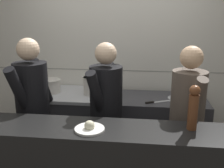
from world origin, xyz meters
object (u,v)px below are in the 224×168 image
sauce_pot (92,85)px  chef_head_cook (33,110)px  stock_pot (51,85)px  plated_dish_main (90,128)px  oven_range (74,125)px  pepper_mill (193,107)px  chef_line (186,119)px  chefs_knife (156,102)px  chef_sous (106,113)px  mixing_bowl_steel (179,95)px

sauce_pot → chef_head_cook: chef_head_cook is taller
stock_pot → sauce_pot: (0.55, -0.02, 0.03)m
plated_dish_main → oven_range: bearing=110.8°
sauce_pot → pepper_mill: size_ratio=0.63×
chef_head_cook → stock_pot: bearing=103.7°
stock_pot → chef_line: chef_line is taller
chefs_knife → pepper_mill: pepper_mill is taller
chef_head_cook → chefs_knife: bearing=33.0°
chefs_knife → plated_dish_main: bearing=-117.5°
sauce_pot → chef_head_cook: size_ratio=0.14×
oven_range → chef_line: (1.35, -0.72, 0.46)m
pepper_mill → chef_sous: (-0.78, 0.52, -0.30)m
stock_pot → chef_sous: 1.05m
oven_range → stock_pot: size_ratio=4.25×
pepper_mill → chef_head_cook: (-1.55, 0.44, -0.27)m
stock_pot → mixing_bowl_steel: size_ratio=0.87×
stock_pot → chef_line: 1.78m
chefs_knife → chef_head_cook: bearing=-156.7°
chef_sous → chef_line: bearing=14.0°
mixing_bowl_steel → plated_dish_main: (-0.89, -1.33, 0.12)m
chef_head_cook → chef_sous: (0.77, 0.07, -0.02)m
sauce_pot → mixing_bowl_steel: size_ratio=0.82×
mixing_bowl_steel → chef_line: (-0.03, -0.76, -0.00)m
plated_dish_main → chef_sous: 0.65m
chef_sous → chef_head_cook: bearing=-156.1°
mixing_bowl_steel → chef_sous: size_ratio=0.17×
mixing_bowl_steel → stock_pot: bearing=-178.3°
chefs_knife → chef_line: 0.62m
plated_dish_main → chefs_knife: bearing=62.5°
mixing_bowl_steel → pepper_mill: size_ratio=0.76×
chef_line → pepper_mill: bearing=-104.0°
mixing_bowl_steel → chefs_knife: size_ratio=0.91×
chef_head_cook → chef_sous: bearing=15.2°
stock_pot → sauce_pot: size_ratio=1.05×
pepper_mill → mixing_bowl_steel: bearing=87.1°
oven_range → mixing_bowl_steel: (1.38, 0.04, 0.46)m
stock_pot → chefs_knife: size_ratio=0.79×
oven_range → sauce_pot: (0.27, -0.03, 0.58)m
oven_range → chefs_knife: (1.07, -0.17, 0.43)m
oven_range → plated_dish_main: bearing=-69.2°
chef_head_cook → pepper_mill: bearing=-6.3°
oven_range → mixing_bowl_steel: 1.46m
stock_pot → chef_sous: (0.82, -0.65, -0.08)m
oven_range → chef_line: 1.60m
mixing_bowl_steel → chef_sous: (-0.84, -0.69, 0.00)m
stock_pot → pepper_mill: pepper_mill is taller
stock_pot → sauce_pot: 0.55m
oven_range → pepper_mill: bearing=-41.7°
stock_pot → chefs_knife: 1.37m
chefs_knife → chef_head_cook: (-1.31, -0.56, 0.06)m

